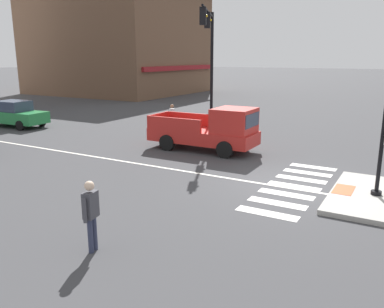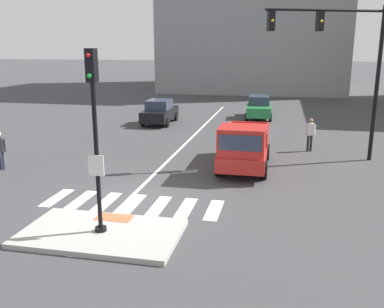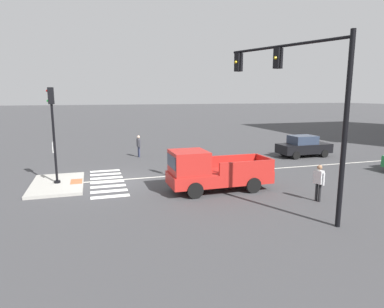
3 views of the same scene
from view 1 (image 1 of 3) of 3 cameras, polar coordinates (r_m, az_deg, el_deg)
The scene contains 17 objects.
ground_plane at distance 14.04m, azimuth 14.00°, elevation -4.45°, with size 300.00×300.00×0.00m, color #3D3D3F.
traffic_island at distance 13.61m, azimuth 24.96°, elevation -5.62°, with size 4.39×2.60×0.15m, color #A3A099.
tactile_pad_front at distance 13.67m, azimuth 21.02°, elevation -4.80°, with size 1.10×0.60×0.01m, color #DB5B38.
crosswalk_stripe_a at distance 11.50m, azimuth 10.76°, elevation -8.39°, with size 0.44×1.80×0.01m, color silver.
crosswalk_stripe_b at distance 12.32m, azimuth 12.19°, elevation -6.92°, with size 0.44×1.80×0.01m, color silver.
crosswalk_stripe_c at distance 13.16m, azimuth 13.42°, elevation -5.64°, with size 0.44×1.80×0.01m, color silver.
crosswalk_stripe_d at distance 14.01m, azimuth 14.50°, elevation -4.51°, with size 0.44×1.80×0.01m, color silver.
crosswalk_stripe_e at distance 14.87m, azimuth 15.45°, elevation -3.50°, with size 0.44×1.80×0.01m, color silver.
crosswalk_stripe_f at distance 15.74m, azimuth 16.30°, elevation -2.61°, with size 0.44×1.80×0.01m, color silver.
crosswalk_stripe_g at distance 16.61m, azimuth 17.06°, elevation -1.81°, with size 0.44×1.80×0.01m, color silver.
lane_centre_line at distance 18.95m, azimuth -16.69°, elevation 0.11°, with size 0.14×28.00×0.01m, color silver.
traffic_light_mast at distance 22.75m, azimuth 2.53°, elevation 14.96°, with size 5.08×2.20×6.85m.
building_corner_left at distance 51.03m, azimuth -10.57°, elevation 15.59°, with size 16.46×18.07×12.14m.
car_green_eastbound_distant at distance 27.36m, azimuth -24.12°, elevation 5.28°, with size 2.02×4.19×1.64m.
pickup_truck_red_eastbound_mid at distance 18.43m, azimuth 2.86°, elevation 3.40°, with size 2.09×5.11×2.08m.
pedestrian_at_curb_left at distance 9.15m, azimuth -14.37°, elevation -7.90°, with size 0.54×0.28×1.67m.
pedestrian_waiting_far_side at distance 22.92m, azimuth -2.89°, elevation 5.47°, with size 0.53×0.32×1.67m.
Camera 1 is at (-12.92, -3.44, 4.30)m, focal length 37.00 mm.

